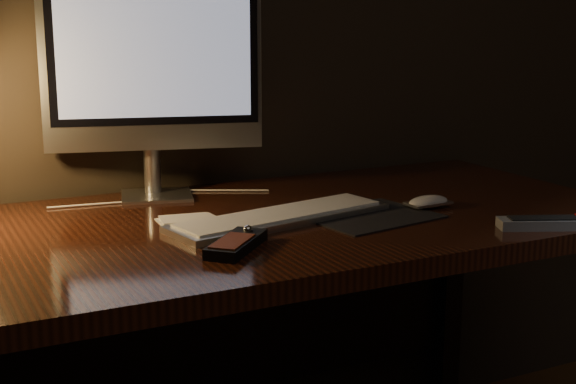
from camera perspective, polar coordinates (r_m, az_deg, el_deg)
name	(u,v)px	position (r m, az deg, el deg)	size (l,w,h in m)	color
desk	(246,269)	(1.74, -2.98, -5.51)	(1.60, 0.75, 0.75)	#36160C
monitor	(153,65)	(1.82, -9.60, 8.89)	(0.47, 0.18, 0.51)	silver
keyboard	(281,216)	(1.62, -0.53, -1.75)	(0.48, 0.13, 0.02)	silver
mousepad	(369,216)	(1.67, 5.78, -1.70)	(0.26, 0.21, 0.00)	black
mouse	(428,204)	(1.76, 9.94, -0.81)	(0.10, 0.05, 0.02)	white
media_remote	(236,243)	(1.43, -3.69, -3.67)	(0.16, 0.16, 0.03)	black
tv_remote	(549,223)	(1.65, 18.08, -2.10)	(0.20, 0.13, 0.03)	gray
papers	(188,220)	(1.64, -7.12, -1.96)	(0.12, 0.08, 0.01)	white
cable	(166,198)	(1.84, -8.67, -0.39)	(0.00, 0.00, 0.51)	white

